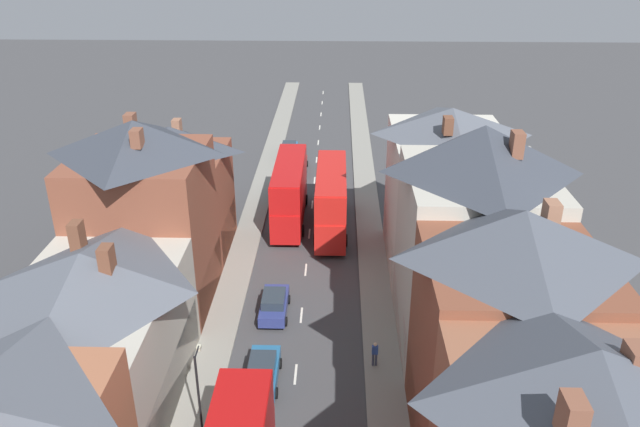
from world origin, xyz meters
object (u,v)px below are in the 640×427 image
Objects in this scene: pedestrian_mid_left at (375,353)px; double_decker_bus_lead at (289,191)px; car_near_silver at (274,304)px; car_parked_left_a at (298,164)px; street_lamp at (199,393)px; car_mid_black at (281,185)px; car_near_blue at (263,371)px; double_decker_bus_mid_street at (331,199)px; car_parked_right_a at (289,150)px.

double_decker_bus_lead is at bearing 107.91° from pedestrian_mid_left.
car_parked_left_a is at bearing 90.00° from car_near_silver.
street_lamp is at bearing -95.37° from double_decker_bus_lead.
double_decker_bus_lead is at bearing -77.85° from car_mid_black.
street_lamp is at bearing -117.88° from car_near_blue.
double_decker_bus_lead is 2.38× the size of car_mid_black.
double_decker_bus_mid_street is 9.29m from car_mid_black.
pedestrian_mid_left is at bearing -81.24° from double_decker_bus_mid_street.
street_lamp reaches higher than car_mid_black.
pedestrian_mid_left reaches higher than car_near_blue.
street_lamp is (-1.15, -42.47, 2.44)m from car_parked_right_a.
car_near_blue is (-3.59, -19.70, -1.99)m from double_decker_bus_mid_street.
double_decker_bus_mid_street is 13.53m from car_near_silver.
car_near_blue is 2.54× the size of pedestrian_mid_left.
car_parked_right_a is 2.81× the size of pedestrian_mid_left.
car_parked_left_a is at bearing -73.98° from car_parked_right_a.
car_near_blue is at bearing -89.98° from double_decker_bus_lead.
car_parked_left_a is at bearing 104.79° from double_decker_bus_mid_street.
pedestrian_mid_left reaches higher than car_mid_black.
car_near_blue is at bearing -90.00° from car_parked_left_a.
car_near_blue is at bearing 62.12° from street_lamp.
car_parked_right_a is 0.99× the size of car_mid_black.
car_mid_black is at bearing 106.60° from pedestrian_mid_left.
double_decker_bus_mid_street is 14.21m from car_parked_left_a.
car_parked_left_a reaches higher than car_mid_black.
car_mid_black is 32.09m from street_lamp.
car_near_silver is (-0.00, 6.81, -0.00)m from car_near_blue.
pedestrian_mid_left reaches higher than car_parked_right_a.
car_parked_left_a is (-3.59, 13.61, -2.00)m from double_decker_bus_mid_street.
double_decker_bus_mid_street is 18.46m from pedestrian_mid_left.
car_near_silver is 31.05m from car_parked_right_a.
double_decker_bus_lead is 16.66m from car_parked_right_a.
car_near_silver is at bearing -86.38° from car_mid_black.
car_parked_right_a is (-1.29, 16.49, -2.02)m from double_decker_bus_lead.
car_near_blue is at bearing -90.00° from car_near_silver.
street_lamp reaches higher than car_near_silver.
double_decker_bus_lead reaches higher than car_near_silver.
car_near_blue is at bearing -166.44° from pedestrian_mid_left.
double_decker_bus_lead is 14.67m from car_near_silver.
pedestrian_mid_left reaches higher than car_parked_left_a.
car_near_silver is 0.97× the size of car_parked_left_a.
car_parked_right_a is at bearing 94.48° from double_decker_bus_lead.
car_parked_left_a is 0.95× the size of car_mid_black.
street_lamp reaches higher than car_parked_left_a.
pedestrian_mid_left is (7.69, -25.80, 0.23)m from car_mid_black.
double_decker_bus_lead reaches higher than car_near_blue.
car_mid_black is (0.00, -10.49, 0.00)m from car_parked_right_a.
double_decker_bus_mid_street is at bearing -75.21° from car_parked_left_a.
pedestrian_mid_left is (6.39, -31.77, 0.21)m from car_parked_left_a.
car_parked_left_a is (-0.00, 26.50, -0.00)m from car_near_silver.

